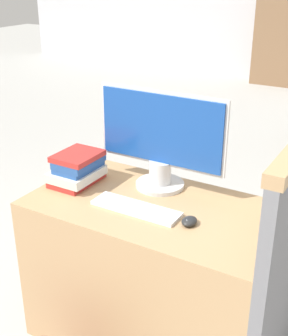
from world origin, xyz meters
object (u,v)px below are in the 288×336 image
at_px(mouse, 189,221).
at_px(book_stack, 77,169).
at_px(keyboard, 136,208).
at_px(monitor, 161,140).

bearing_deg(mouse, book_stack, 172.30).
relative_size(keyboard, book_stack, 1.54).
bearing_deg(keyboard, mouse, 1.15).
height_order(keyboard, book_stack, book_stack).
relative_size(monitor, mouse, 7.95).
bearing_deg(monitor, keyboard, -84.83).
bearing_deg(mouse, monitor, 137.07).
bearing_deg(keyboard, monitor, 95.17).
xyz_separation_m(monitor, book_stack, (-0.36, -0.17, -0.16)).
height_order(monitor, keyboard, monitor).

